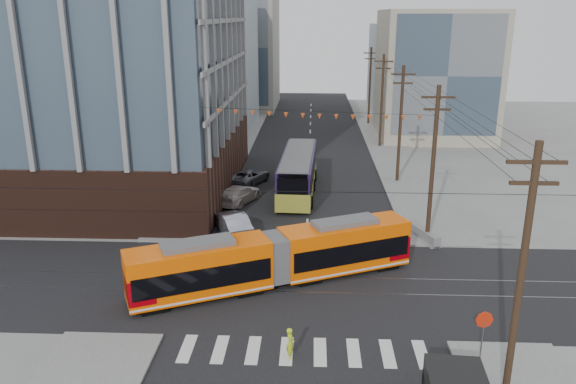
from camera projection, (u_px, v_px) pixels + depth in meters
The scene contains 16 objects.
ground at pixel (304, 319), 29.61m from camera, with size 160.00×160.00×0.00m, color slate.
office_building at pixel (54, 28), 48.13m from camera, with size 30.00×25.00×28.60m, color #381E16.
bg_bldg_nw_near at pixel (188, 63), 77.14m from camera, with size 18.00×16.00×18.00m, color #8C99A5.
bg_bldg_ne_near at pixel (435, 75), 72.25m from camera, with size 14.00×14.00×16.00m, color gray.
bg_bldg_nw_far at pixel (230, 48), 95.77m from camera, with size 16.00×18.00×20.00m, color gray.
bg_bldg_ne_far at pixel (422, 69), 91.52m from camera, with size 16.00×16.00×14.00m, color #8C99A5.
utility_pole_near at pixel (521, 279), 21.88m from camera, with size 0.30×0.30×11.00m, color black.
utility_pole_far at pixel (370, 86), 80.94m from camera, with size 0.30×0.30×11.00m, color black.
streetcar at pixel (275, 258), 33.03m from camera, with size 17.17×2.41×3.31m, color #F85902, non-canonical shape.
city_bus at pixel (298, 173), 50.27m from camera, with size 2.83×13.07×3.70m, color #22123A, non-canonical shape.
parked_car_silver at pixel (232, 223), 40.99m from camera, with size 1.75×5.01×1.65m, color #A1A5B8.
parked_car_white at pixel (239, 194), 47.79m from camera, with size 2.11×5.18×1.50m, color #C0B2B2.
parked_car_grey at pixel (249, 176), 53.20m from camera, with size 2.37×5.13×1.43m, color #575A64.
pedestrian at pixel (290, 343), 26.04m from camera, with size 0.57×0.37×1.56m, color #C0DF1C.
stop_sign at pixel (482, 342), 25.17m from camera, with size 0.81×0.81×2.65m, color red, non-canonical shape.
jersey_barrier at pixel (423, 234), 40.17m from camera, with size 0.86×3.83×0.77m, color slate.
Camera 1 is at (0.29, -26.22, 15.32)m, focal length 35.00 mm.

